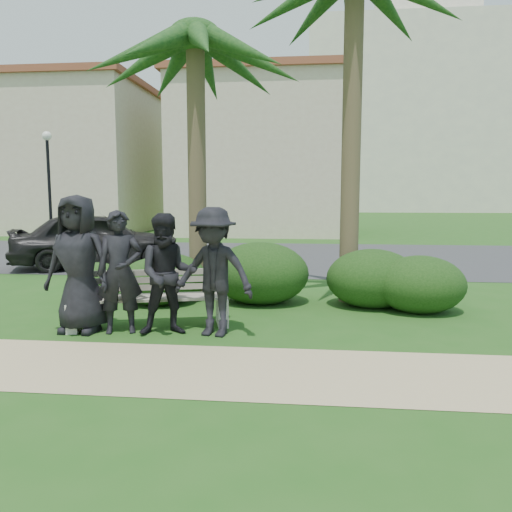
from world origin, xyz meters
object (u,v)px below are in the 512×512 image
object	(u,v)px
park_bench	(151,302)
man_d	(214,272)
street_lamp	(48,166)
palm_left	(195,40)
man_b	(120,272)
man_a	(79,264)
car_a	(97,240)
man_c	(168,274)

from	to	relation	value
park_bench	man_d	bearing A→B (deg)	-34.13
street_lamp	palm_left	xyz separation A→B (m)	(8.20, -10.06, 1.54)
street_lamp	man_d	xyz separation A→B (m)	(8.95, -12.50, -2.10)
park_bench	palm_left	distance (m)	4.64
park_bench	man_b	size ratio (longest dim) A/B	1.39
man_d	man_b	bearing A→B (deg)	-167.37
park_bench	man_d	world-z (taller)	man_d
man_a	car_a	xyz separation A→B (m)	(-2.30, 5.84, -0.22)
palm_left	man_d	bearing A→B (deg)	-72.83
car_a	man_d	bearing A→B (deg)	-168.58
park_bench	man_a	bearing A→B (deg)	-172.83
man_a	man_c	xyz separation A→B (m)	(1.22, -0.01, -0.12)
palm_left	man_b	bearing A→B (deg)	-101.92
park_bench	street_lamp	bearing A→B (deg)	108.63
man_c	park_bench	bearing A→B (deg)	119.32
street_lamp	man_a	xyz separation A→B (m)	(7.12, -12.50, -2.02)
man_a	man_d	bearing A→B (deg)	3.76
man_b	man_a	bearing A→B (deg)	163.85
man_c	man_d	world-z (taller)	man_d
man_d	man_c	bearing A→B (deg)	-166.37
man_b	man_c	world-z (taller)	man_b
man_b	man_d	bearing A→B (deg)	-16.94
street_lamp	man_b	size ratio (longest dim) A/B	2.61
palm_left	man_a	bearing A→B (deg)	-113.88
street_lamp	man_a	world-z (taller)	street_lamp
street_lamp	man_c	size ratio (longest dim) A/B	2.67
man_d	car_a	size ratio (longest dim) A/B	0.41
man_a	man_b	bearing A→B (deg)	4.30
man_c	street_lamp	bearing A→B (deg)	107.27
man_c	man_d	size ratio (longest dim) A/B	0.95
palm_left	park_bench	bearing A→B (deg)	-95.96
man_c	man_a	bearing A→B (deg)	163.23
park_bench	man_a	distance (m)	1.09
man_a	man_d	size ratio (longest dim) A/B	1.09
car_a	man_c	bearing A→B (deg)	-172.81
man_b	man_c	bearing A→B (deg)	-17.87
man_c	man_b	bearing A→B (deg)	162.43
street_lamp	man_c	bearing A→B (deg)	-56.31
man_a	man_d	xyz separation A→B (m)	(1.83, 0.00, -0.08)
man_a	man_c	size ratio (longest dim) A/B	1.15
man_a	palm_left	xyz separation A→B (m)	(1.08, 2.44, 3.56)
park_bench	man_b	bearing A→B (deg)	-145.64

